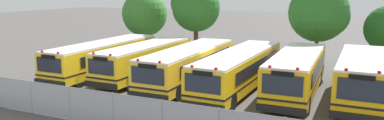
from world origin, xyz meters
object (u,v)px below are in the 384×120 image
Objects in this scene: school_bus_1 at (145,59)px; school_bus_3 at (239,69)px; school_bus_5 at (362,77)px; school_bus_2 at (189,64)px; tree_2 at (321,13)px; tree_1 at (194,6)px; school_bus_4 at (297,72)px; school_bus_0 at (104,56)px; tree_0 at (146,14)px.

school_bus_1 is 0.87× the size of school_bus_3.
school_bus_1 is 1.08× the size of school_bus_5.
school_bus_3 reaches higher than school_bus_2.
school_bus_5 is (10.71, 0.38, 0.10)m from school_bus_2.
school_bus_3 is at bearing -115.58° from tree_2.
tree_2 reaches higher than tree_1.
school_bus_3 is at bearing 3.06° from school_bus_4.
school_bus_5 is 17.10m from tree_1.
school_bus_0 is 1.62× the size of tree_1.
school_bus_3 is at bearing -50.43° from tree_1.
tree_1 is (-3.76, 8.87, 3.43)m from school_bus_2.
school_bus_4 is at bearing -178.38° from school_bus_2.
school_bus_3 is 7.13m from school_bus_5.
school_bus_3 is 1.70× the size of tree_2.
school_bus_0 is 1.18× the size of school_bus_5.
school_bus_1 is 7.32m from school_bus_3.
school_bus_2 is 1.17× the size of school_bus_5.
school_bus_3 is 1.24× the size of school_bus_5.
school_bus_0 is 1.80× the size of tree_0.
school_bus_4 is 1.46× the size of tree_1.
school_bus_1 is 1.49× the size of tree_1.
school_bus_1 is at bearing -6.93° from school_bus_2.
school_bus_2 is at bearing -46.35° from tree_0.
school_bus_0 is 3.42m from school_bus_1.
tree_2 is at bearing -133.42° from school_bus_2.
school_bus_5 is 1.37× the size of tree_1.
school_bus_1 is 14.43m from school_bus_5.
school_bus_3 is at bearing 179.21° from school_bus_2.
tree_2 reaches higher than school_bus_1.
tree_1 is at bearing -49.46° from school_bus_3.
school_bus_2 is 1.79× the size of tree_0.
tree_0 is 0.90× the size of tree_1.
tree_2 is at bearing -7.59° from tree_0.
school_bus_4 is 14.26m from tree_1.
school_bus_5 is at bearing -179.98° from school_bus_4.
school_bus_4 is 1.07× the size of school_bus_5.
tree_1 is (6.08, -1.44, 0.98)m from tree_0.
tree_0 is (-13.42, 10.33, 2.44)m from school_bus_3.
school_bus_0 is 1.01× the size of school_bus_2.
tree_2 is (-3.28, 7.64, 3.05)m from school_bus_5.
school_bus_1 is at bearing -0.42° from school_bus_5.
school_bus_0 is 10.70m from school_bus_3.
school_bus_4 is (10.83, -0.14, 0.08)m from school_bus_1.
school_bus_2 is 7.11m from school_bus_4.
school_bus_5 is at bearing -30.43° from tree_1.
school_bus_3 is at bearing 177.55° from school_bus_1.
tree_1 is (-14.47, 8.50, 3.33)m from school_bus_5.
tree_1 reaches higher than school_bus_4.
school_bus_1 is 3.75m from school_bus_2.
school_bus_0 is 1.61× the size of tree_2.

